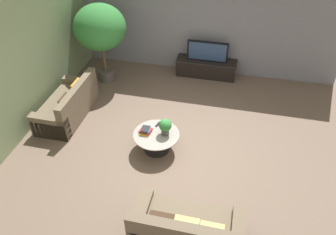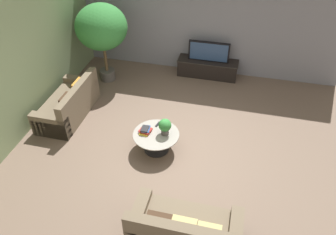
% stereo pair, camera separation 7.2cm
% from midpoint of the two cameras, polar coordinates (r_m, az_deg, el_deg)
% --- Properties ---
extents(ground_plane, '(24.00, 24.00, 0.00)m').
position_cam_midpoint_polar(ground_plane, '(6.97, 1.10, -4.64)').
color(ground_plane, brown).
extents(back_wall_stone, '(7.40, 0.12, 3.00)m').
position_cam_midpoint_polar(back_wall_stone, '(8.92, 6.10, 16.86)').
color(back_wall_stone, gray).
rests_on(back_wall_stone, ground).
extents(side_wall_left, '(0.12, 7.40, 3.00)m').
position_cam_midpoint_polar(side_wall_left, '(7.50, -23.81, 9.30)').
color(side_wall_left, gray).
rests_on(side_wall_left, ground).
extents(media_console, '(1.63, 0.50, 0.47)m').
position_cam_midpoint_polar(media_console, '(9.14, 7.13, 8.60)').
color(media_console, black).
rests_on(media_console, ground).
extents(television, '(1.09, 0.13, 0.54)m').
position_cam_midpoint_polar(television, '(8.91, 7.37, 11.30)').
color(television, black).
rests_on(television, media_console).
extents(coffee_table, '(0.94, 0.94, 0.42)m').
position_cam_midpoint_polar(coffee_table, '(6.67, -1.75, -3.71)').
color(coffee_table, black).
rests_on(coffee_table, ground).
extents(couch_by_wall, '(0.84, 1.74, 0.84)m').
position_cam_midpoint_polar(couch_by_wall, '(7.90, -16.59, 2.15)').
color(couch_by_wall, brown).
rests_on(couch_by_wall, ground).
extents(couch_near_entry, '(1.69, 0.84, 0.84)m').
position_cam_midpoint_polar(couch_near_entry, '(5.32, 3.37, -19.17)').
color(couch_near_entry, brown).
rests_on(couch_near_entry, ground).
extents(potted_palm_tall, '(1.29, 1.29, 2.06)m').
position_cam_midpoint_polar(potted_palm_tall, '(8.51, -11.26, 15.01)').
color(potted_palm_tall, '#514C47').
rests_on(potted_palm_tall, ground).
extents(potted_plant_tabletop, '(0.26, 0.26, 0.36)m').
position_cam_midpoint_polar(potted_plant_tabletop, '(6.45, -0.22, -1.50)').
color(potted_plant_tabletop, '#514C47').
rests_on(potted_plant_tabletop, coffee_table).
extents(book_stack, '(0.26, 0.27, 0.11)m').
position_cam_midpoint_polar(book_stack, '(6.61, -3.65, -2.20)').
color(book_stack, gold).
rests_on(book_stack, coffee_table).
extents(remote_black, '(0.08, 0.16, 0.02)m').
position_cam_midpoint_polar(remote_black, '(6.80, -1.46, -1.17)').
color(remote_black, black).
rests_on(remote_black, coffee_table).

